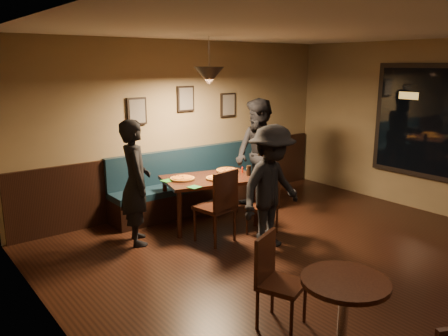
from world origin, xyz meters
name	(u,v)px	position (x,y,z in m)	size (l,w,h in m)	color
floor	(352,278)	(0.00, 0.00, 0.00)	(7.00, 7.00, 0.00)	black
ceiling	(370,25)	(0.00, 0.00, 2.80)	(7.00, 7.00, 0.00)	silver
wall_back	(185,125)	(0.00, 3.50, 1.40)	(6.00, 6.00, 0.00)	#8C704F
wall_left	(95,216)	(-3.00, 0.00, 1.40)	(7.00, 7.00, 0.00)	#8C704F
wainscot	(187,177)	(0.00, 3.47, 0.50)	(5.88, 0.06, 1.00)	black
booth_bench	(196,181)	(0.00, 3.20, 0.50)	(3.00, 0.60, 1.00)	#0F232D
window_glass	(448,124)	(2.93, 0.50, 1.50)	(2.40, 2.40, 0.00)	black
picture_left	(137,111)	(-0.90, 3.47, 1.70)	(0.32, 0.04, 0.42)	black
picture_center	(186,99)	(0.00, 3.47, 1.85)	(0.32, 0.04, 0.42)	black
picture_right	(228,105)	(0.90, 3.47, 1.70)	(0.32, 0.04, 0.42)	black
pendant_lamp	(209,76)	(-0.24, 2.47, 2.25)	(0.44, 0.44, 0.25)	black
dining_table	(210,201)	(-0.24, 2.47, 0.37)	(1.37, 0.88, 0.74)	black
chair_near_left	(215,206)	(-0.59, 1.87, 0.52)	(0.46, 0.46, 1.03)	black
chair_near_right	(262,206)	(0.12, 1.67, 0.42)	(0.37, 0.37, 0.84)	black
diner_left	(136,182)	(-1.46, 2.49, 0.85)	(0.62, 0.41, 1.71)	black
diner_right	(259,156)	(0.79, 2.50, 0.94)	(0.91, 0.71, 1.87)	black
diner_front	(271,188)	(-0.12, 1.25, 0.83)	(1.07, 0.62, 1.66)	black
pizza_a	(182,178)	(-0.64, 2.61, 0.76)	(0.36, 0.36, 0.04)	#BE8423
pizza_b	(217,178)	(-0.21, 2.32, 0.76)	(0.34, 0.34, 0.04)	gold
pizza_c	(227,170)	(0.22, 2.62, 0.76)	(0.35, 0.35, 0.04)	gold
soda_glass	(249,171)	(0.31, 2.21, 0.81)	(0.07, 0.07, 0.16)	black
tabasco_bottle	(242,170)	(0.34, 2.39, 0.79)	(0.03, 0.03, 0.11)	#A71A05
napkin_a	(168,181)	(-0.84, 2.70, 0.74)	(0.16, 0.16, 0.01)	#1E7320
napkin_b	(194,187)	(-0.73, 2.16, 0.74)	(0.16, 0.16, 0.01)	#1F7631
cutlery_set	(228,183)	(-0.22, 2.05, 0.74)	(0.02, 0.18, 0.00)	silver
cafe_table	(343,322)	(-1.33, -0.86, 0.37)	(0.71, 0.71, 0.75)	black
cafe_chair_far	(282,283)	(-1.34, -0.18, 0.44)	(0.39, 0.39, 0.89)	black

